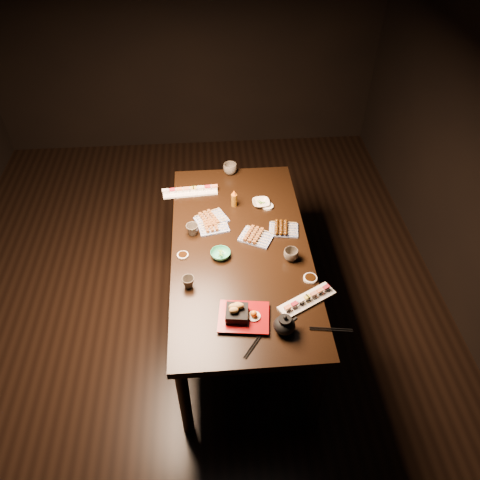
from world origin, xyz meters
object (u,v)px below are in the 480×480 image
(yakitori_plate_left, at_px, (211,217))
(condiment_bottle, at_px, (234,198))
(edamame_bowl_cream, at_px, (261,203))
(dining_table, at_px, (241,285))
(yakitori_plate_center, at_px, (213,225))
(tempura_tray, at_px, (244,313))
(sushi_platter_near, at_px, (307,298))
(sushi_platter_far, at_px, (190,190))
(yakitori_plate_right, at_px, (256,235))
(teacup_far_left, at_px, (192,230))
(teacup_far_right, at_px, (230,169))
(edamame_bowl_green, at_px, (221,254))
(teacup_near_left, at_px, (188,282))
(teapot, at_px, (285,324))
(teacup_mid_right, at_px, (291,255))

(yakitori_plate_left, xyz_separation_m, condiment_bottle, (0.17, 0.15, 0.04))
(edamame_bowl_cream, bearing_deg, dining_table, -112.82)
(yakitori_plate_center, bearing_deg, tempura_tray, -90.85)
(yakitori_plate_center, bearing_deg, condiment_bottle, 44.26)
(sushi_platter_near, height_order, yakitori_plate_left, yakitori_plate_left)
(dining_table, distance_m, sushi_platter_near, 0.71)
(dining_table, xyz_separation_m, sushi_platter_far, (-0.33, 0.62, 0.40))
(sushi_platter_near, xyz_separation_m, yakitori_plate_right, (-0.24, 0.56, 0.00))
(teacup_far_left, bearing_deg, edamame_bowl_cream, 29.46)
(dining_table, relative_size, teacup_far_right, 16.79)
(sushi_platter_near, distance_m, edamame_bowl_green, 0.63)
(sushi_platter_near, height_order, sushi_platter_far, sushi_platter_far)
(yakitori_plate_right, relative_size, teacup_far_left, 2.48)
(yakitori_plate_center, relative_size, tempura_tray, 0.71)
(sushi_platter_far, height_order, edamame_bowl_cream, sushi_platter_far)
(teacup_far_left, distance_m, condiment_bottle, 0.41)
(teacup_far_left, height_order, condiment_bottle, condiment_bottle)
(teacup_far_right, bearing_deg, teacup_near_left, -105.61)
(yakitori_plate_center, bearing_deg, teapot, -79.06)
(sushi_platter_near, bearing_deg, teacup_far_right, 77.38)
(tempura_tray, relative_size, condiment_bottle, 2.13)
(sushi_platter_far, bearing_deg, teapot, 107.83)
(sushi_platter_near, height_order, yakitori_plate_right, yakitori_plate_right)
(yakitori_plate_right, relative_size, edamame_bowl_green, 1.63)
(tempura_tray, height_order, teacup_mid_right, tempura_tray)
(dining_table, bearing_deg, edamame_bowl_cream, 56.23)
(edamame_bowl_green, distance_m, teacup_far_left, 0.29)
(teacup_far_left, bearing_deg, tempura_tray, -68.87)
(teacup_near_left, bearing_deg, condiment_bottle, 66.51)
(teacup_near_left, relative_size, teacup_mid_right, 0.80)
(yakitori_plate_center, distance_m, tempura_tray, 0.80)
(yakitori_plate_left, bearing_deg, teacup_near_left, -129.73)
(sushi_platter_near, relative_size, yakitori_plate_left, 1.72)
(yakitori_plate_right, height_order, teacup_near_left, teacup_near_left)
(dining_table, height_order, teacup_mid_right, teacup_mid_right)
(teacup_far_left, xyz_separation_m, teacup_far_right, (0.30, 0.69, 0.00))
(tempura_tray, relative_size, teacup_far_left, 3.37)
(sushi_platter_near, bearing_deg, sushi_platter_far, 93.69)
(sushi_platter_far, relative_size, edamame_bowl_cream, 3.23)
(dining_table, bearing_deg, edamame_bowl_green, -162.73)
(yakitori_plate_center, bearing_deg, dining_table, -61.52)
(yakitori_plate_right, distance_m, teacup_near_left, 0.60)
(teacup_mid_right, bearing_deg, tempura_tray, -126.87)
(yakitori_plate_right, xyz_separation_m, teapot, (0.08, -0.76, 0.03))
(teacup_near_left, xyz_separation_m, condiment_bottle, (0.33, 0.75, 0.03))
(tempura_tray, height_order, teacup_far_left, tempura_tray)
(sushi_platter_near, bearing_deg, yakitori_plate_left, 96.72)
(edamame_bowl_green, distance_m, teacup_mid_right, 0.45)
(teacup_far_right, bearing_deg, yakitori_plate_right, -80.63)
(dining_table, height_order, teapot, teapot)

